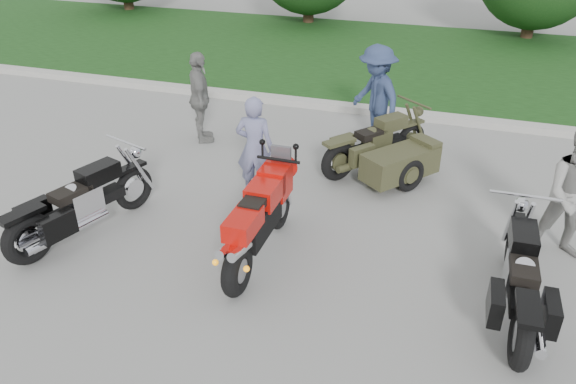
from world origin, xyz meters
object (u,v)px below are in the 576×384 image
(cruiser_left, at_px, (78,207))
(person_stripe, at_px, (255,148))
(sportbike_red, at_px, (259,219))
(cruiser_right, at_px, (520,283))
(person_denim, at_px, (376,97))
(person_back, at_px, (200,98))
(cruiser_sidecar, at_px, (388,156))

(cruiser_left, bearing_deg, person_stripe, 62.99)
(sportbike_red, height_order, cruiser_right, sportbike_red)
(sportbike_red, distance_m, person_stripe, 1.75)
(sportbike_red, bearing_deg, person_denim, 80.14)
(person_stripe, bearing_deg, cruiser_right, 151.21)
(cruiser_right, bearing_deg, sportbike_red, 176.32)
(cruiser_left, xyz_separation_m, person_denim, (3.30, 4.36, 0.47))
(person_denim, bearing_deg, person_back, -120.65)
(person_stripe, bearing_deg, sportbike_red, 108.19)
(cruiser_right, height_order, person_back, person_back)
(cruiser_right, bearing_deg, cruiser_left, -179.86)
(person_stripe, distance_m, person_back, 2.41)
(cruiser_right, relative_size, person_denim, 1.27)
(sportbike_red, distance_m, cruiser_right, 3.17)
(sportbike_red, relative_size, cruiser_sidecar, 1.05)
(sportbike_red, relative_size, person_back, 1.30)
(cruiser_right, distance_m, person_stripe, 4.22)
(sportbike_red, relative_size, cruiser_left, 0.95)
(cruiser_left, relative_size, cruiser_right, 0.98)
(person_denim, bearing_deg, person_stripe, -74.71)
(person_denim, bearing_deg, cruiser_sidecar, -24.94)
(cruiser_sidecar, bearing_deg, person_denim, 148.83)
(cruiser_sidecar, bearing_deg, sportbike_red, -75.05)
(cruiser_right, distance_m, person_denim, 4.91)
(cruiser_right, distance_m, cruiser_sidecar, 3.54)
(cruiser_left, distance_m, cruiser_right, 5.72)
(cruiser_sidecar, xyz_separation_m, person_denim, (-0.48, 1.29, 0.53))
(cruiser_left, bearing_deg, sportbike_red, 24.27)
(cruiser_sidecar, relative_size, person_stripe, 1.29)
(cruiser_left, relative_size, person_stripe, 1.43)
(person_stripe, xyz_separation_m, person_denim, (1.41, 2.49, 0.13))
(person_denim, bearing_deg, cruiser_left, -82.44)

